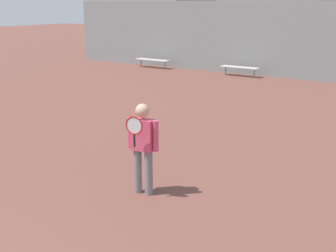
# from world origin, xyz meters

# --- Properties ---
(tennis_player) EXTENTS (0.58, 0.44, 1.59)m
(tennis_player) POSITION_xyz_m (0.63, 4.28, 0.91)
(tennis_player) COLOR slate
(tennis_player) RESTS_ON ground_plane
(bench_adjacent_court) EXTENTS (1.88, 0.40, 0.43)m
(bench_adjacent_court) POSITION_xyz_m (-8.80, 17.26, 0.39)
(bench_adjacent_court) COLOR silver
(bench_adjacent_court) RESTS_ON ground_plane
(bench_by_gate) EXTENTS (1.77, 0.40, 0.43)m
(bench_by_gate) POSITION_xyz_m (-3.95, 17.26, 0.39)
(bench_by_gate) COLOR silver
(bench_by_gate) RESTS_ON ground_plane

